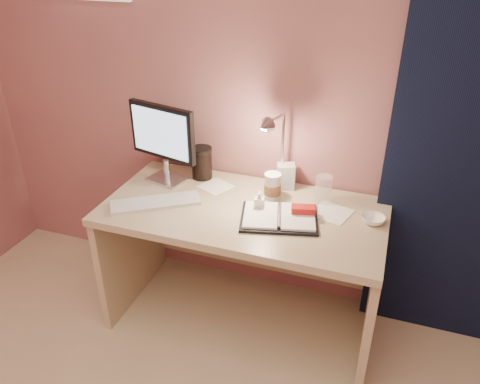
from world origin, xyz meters
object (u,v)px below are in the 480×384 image
(monitor, at_px, (164,137))
(keyboard, at_px, (156,203))
(clear_cup, at_px, (324,189))
(dark_jar, at_px, (202,164))
(planner, at_px, (281,216))
(lotion_bottle, at_px, (259,201))
(desk, at_px, (248,238))
(product_box, at_px, (286,176))
(desk_lamp, at_px, (284,148))
(bowl, at_px, (373,220))
(coffee_cup, at_px, (273,187))

(monitor, bearing_deg, keyboard, -62.20)
(clear_cup, bearing_deg, dark_jar, 176.01)
(monitor, bearing_deg, dark_jar, 44.45)
(planner, relative_size, dark_jar, 2.62)
(planner, bearing_deg, keyboard, 172.57)
(keyboard, xyz_separation_m, lotion_bottle, (0.51, 0.11, 0.04))
(desk, xyz_separation_m, product_box, (0.14, 0.20, 0.29))
(planner, xyz_separation_m, clear_cup, (0.16, 0.23, 0.06))
(desk_lamp, bearing_deg, desk, -125.56)
(monitor, relative_size, bowl, 3.92)
(coffee_cup, distance_m, desk_lamp, 0.21)
(bowl, xyz_separation_m, lotion_bottle, (-0.54, -0.07, 0.03))
(desk, bearing_deg, product_box, 55.00)
(planner, xyz_separation_m, dark_jar, (-0.53, 0.28, 0.07))
(desk, bearing_deg, planner, -27.71)
(keyboard, relative_size, coffee_cup, 3.19)
(monitor, relative_size, dark_jar, 2.72)
(coffee_cup, distance_m, product_box, 0.14)
(monitor, height_order, bowl, monitor)
(dark_jar, distance_m, product_box, 0.47)
(lotion_bottle, bearing_deg, clear_cup, 34.38)
(lotion_bottle, bearing_deg, keyboard, -167.32)
(planner, relative_size, lotion_bottle, 4.03)
(bowl, bearing_deg, clear_cup, 154.51)
(monitor, bearing_deg, coffee_cup, 13.51)
(desk, relative_size, coffee_cup, 10.02)
(lotion_bottle, distance_m, product_box, 0.28)
(desk, relative_size, bowl, 12.59)
(clear_cup, distance_m, bowl, 0.30)
(lotion_bottle, relative_size, dark_jar, 0.65)
(desk, distance_m, clear_cup, 0.48)
(lotion_bottle, bearing_deg, product_box, 76.69)
(coffee_cup, relative_size, clear_cup, 0.99)
(bowl, bearing_deg, desk, -179.79)
(monitor, height_order, keyboard, monitor)
(desk, bearing_deg, dark_jar, 151.75)
(dark_jar, xyz_separation_m, desk_lamp, (0.47, -0.06, 0.19))
(dark_jar, bearing_deg, desk, -28.25)
(coffee_cup, height_order, dark_jar, dark_jar)
(coffee_cup, height_order, product_box, coffee_cup)
(bowl, xyz_separation_m, dark_jar, (-0.95, 0.17, 0.06))
(dark_jar, bearing_deg, planner, -28.04)
(dark_jar, bearing_deg, bowl, -10.35)
(clear_cup, relative_size, dark_jar, 0.89)
(planner, bearing_deg, desk_lamp, 90.23)
(clear_cup, relative_size, product_box, 1.02)
(monitor, relative_size, product_box, 3.15)
(lotion_bottle, bearing_deg, dark_jar, 149.55)
(lotion_bottle, height_order, product_box, product_box)
(dark_jar, bearing_deg, coffee_cup, -13.16)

